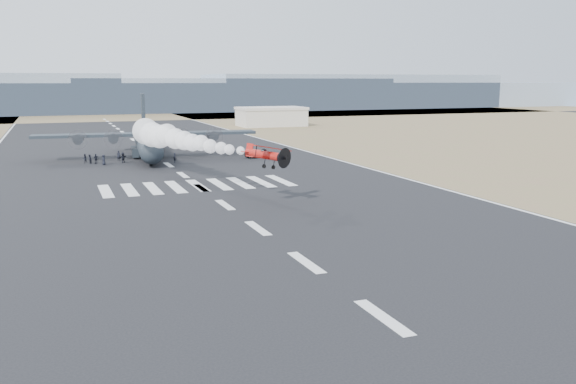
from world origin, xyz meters
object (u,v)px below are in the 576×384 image
crew_b (85,159)px  crew_h (90,159)px  support_vehicle (258,154)px  aerobatic_biplane (266,155)px  crew_a (175,158)px  transport_aircraft (147,141)px  hangar_right (271,116)px  crew_e (104,160)px  crew_c (149,158)px  crew_g (119,156)px  crew_d (96,159)px  crew_f (123,158)px

crew_b → crew_h: 1.19m
support_vehicle → aerobatic_biplane: bearing=149.8°
support_vehicle → crew_a: (-15.73, -1.65, 0.17)m
transport_aircraft → crew_h: (-10.56, -5.51, -2.16)m
hangar_right → crew_e: (-56.18, -74.17, -2.13)m
crew_b → crew_e: bearing=110.1°
hangar_right → transport_aircraft: bearing=-125.9°
support_vehicle → crew_e: 27.41m
transport_aircraft → crew_h: size_ratio=25.19×
aerobatic_biplane → crew_c: bearing=84.7°
hangar_right → crew_c: 89.18m
crew_a → hangar_right: bearing=135.1°
aerobatic_biplane → crew_g: size_ratio=3.54×
support_vehicle → crew_g: 24.90m
crew_b → crew_d: size_ratio=0.93×
aerobatic_biplane → crew_d: bearing=94.6°
crew_f → crew_b: bearing=-51.6°
crew_c → crew_g: bearing=-135.8°
crew_d → aerobatic_biplane: bearing=83.2°
support_vehicle → crew_c: size_ratio=3.00×
crew_c → crew_f: bearing=-114.0°
aerobatic_biplane → support_vehicle: bearing=57.5°
crew_a → crew_g: (-8.78, 6.06, 0.06)m
hangar_right → crew_g: (-53.28, -69.46, -2.10)m
hangar_right → crew_h: bearing=-129.2°
hangar_right → crew_c: bearing=-123.2°
crew_f → support_vehicle: bearing=142.8°
crew_b → crew_f: (6.18, -1.96, 0.11)m
crew_b → crew_g: (5.76, 1.11, 0.12)m
crew_a → crew_d: (-12.78, 3.46, 0.00)m
transport_aircraft → crew_b: 12.36m
aerobatic_biplane → support_vehicle: (12.65, 41.51, -5.07)m
crew_d → crew_h: 1.16m
crew_c → crew_d: size_ratio=0.96×
transport_aircraft → crew_a: (3.25, -9.52, -2.11)m
aerobatic_biplane → crew_h: 47.26m
aerobatic_biplane → crew_c: size_ratio=3.95×
transport_aircraft → support_vehicle: size_ratio=8.14×
crew_b → crew_h: size_ratio=1.00×
hangar_right → crew_a: bearing=-120.5°
hangar_right → support_vehicle: (-28.78, -73.87, -2.33)m
transport_aircraft → support_vehicle: 20.67m
crew_b → transport_aircraft: bearing=-176.4°
support_vehicle → crew_h: crew_h is taller
crew_d → crew_g: size_ratio=0.94×
crew_a → crew_d: crew_d is taller
crew_g → crew_a: bearing=159.0°
crew_b → crew_c: 11.04m
transport_aircraft → crew_d: size_ratio=23.37×
aerobatic_biplane → crew_h: bearing=95.5°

